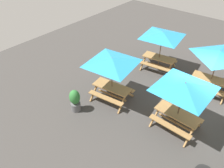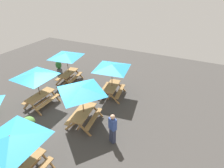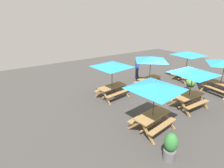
{
  "view_description": "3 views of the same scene",
  "coord_description": "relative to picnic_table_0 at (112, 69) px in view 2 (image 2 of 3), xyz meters",
  "views": [
    {
      "loc": [
        -1.73,
        8.11,
        7.0
      ],
      "look_at": [
        3.45,
        1.92,
        0.9
      ],
      "focal_mm": 35.0,
      "sensor_mm": 36.0,
      "label": 1
    },
    {
      "loc": [
        -5.7,
        -6.16,
        6.68
      ],
      "look_at": [
        3.13,
        -1.87,
        0.9
      ],
      "focal_mm": 28.0,
      "sensor_mm": 36.0,
      "label": 2
    },
    {
      "loc": [
        8.64,
        6.54,
        4.9
      ],
      "look_at": [
        3.13,
        -1.87,
        0.9
      ],
      "focal_mm": 28.0,
      "sensor_mm": 36.0,
      "label": 3
    }
  ],
  "objects": [
    {
      "name": "ground_plane",
      "position": [
        -3.13,
        1.87,
        -1.99
      ],
      "size": [
        24.37,
        24.37,
        0.0
      ],
      "primitive_type": "plane",
      "color": "#3D3A38",
      "rests_on": "ground"
    },
    {
      "name": "picnic_table_0",
      "position": [
        0.0,
        0.0,
        0.0
      ],
      "size": [
        2.8,
        2.8,
        2.34
      ],
      "rotation": [
        0.0,
        0.0,
        0.14
      ],
      "color": "olive",
      "rests_on": "ground"
    },
    {
      "name": "picnic_table_1",
      "position": [
        0.32,
        3.79,
        0.0
      ],
      "size": [
        2.8,
        2.8,
        2.34
      ],
      "rotation": [
        0.0,
        0.0,
        0.14
      ],
      "color": "olive",
      "rests_on": "ground"
    },
    {
      "name": "picnic_table_2",
      "position": [
        -3.03,
        0.18,
        0.0
      ],
      "size": [
        2.22,
        2.22,
        2.34
      ],
      "rotation": [
        0.0,
        0.0,
        0.12
      ],
      "color": "olive",
      "rests_on": "ground"
    },
    {
      "name": "picnic_table_4",
      "position": [
        -6.64,
        0.53,
        0.0
      ],
      "size": [
        2.83,
        2.83,
        2.34
      ],
      "rotation": [
        0.0,
        0.0,
        -0.01
      ],
      "color": "olive",
      "rests_on": "ground"
    },
    {
      "name": "picnic_table_5",
      "position": [
        -2.86,
        3.45,
        0.0
      ],
      "size": [
        2.83,
        2.83,
        2.34
      ],
      "rotation": [
        0.0,
        0.0,
        -0.03
      ],
      "color": "olive",
      "rests_on": "ground"
    },
    {
      "name": "potted_plant_0",
      "position": [
        1.09,
        5.43,
        -1.41
      ],
      "size": [
        0.48,
        0.48,
        1.12
      ],
      "color": "#59595B",
      "rests_on": "ground"
    },
    {
      "name": "potted_plant_1",
      "position": [
        -4.84,
        2.22,
        -1.42
      ],
      "size": [
        0.63,
        0.63,
        0.99
      ],
      "color": "#59595B",
      "rests_on": "ground"
    },
    {
      "name": "person_standing",
      "position": [
        -3.55,
        -1.76,
        -1.1
      ],
      "size": [
        0.35,
        0.42,
        1.67
      ],
      "rotation": [
        0.0,
        0.0,
        1.12
      ],
      "color": "#2D334C",
      "rests_on": "ground"
    }
  ]
}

